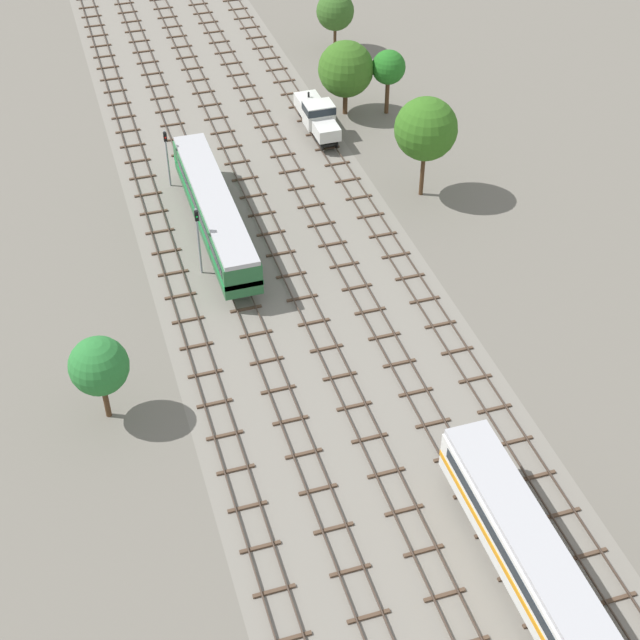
{
  "coord_description": "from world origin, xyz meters",
  "views": [
    {
      "loc": [
        -15.02,
        -2.85,
        43.42
      ],
      "look_at": [
        0.0,
        44.98,
        1.5
      ],
      "focal_mm": 51.85,
      "sensor_mm": 36.0,
      "label": 1
    }
  ],
  "objects_px": {
    "diesel_railcar_left_near": "(214,209)",
    "signal_post_nearest": "(198,234)",
    "signal_post_near": "(167,152)",
    "passenger_coach_centre_nearest": "(552,595)",
    "shunter_loco_centre_right_mid": "(317,115)"
  },
  "relations": [
    {
      "from": "passenger_coach_centre_nearest",
      "to": "signal_post_nearest",
      "type": "height_order",
      "value": "signal_post_nearest"
    },
    {
      "from": "shunter_loco_centre_right_mid",
      "to": "diesel_railcar_left_near",
      "type": "bearing_deg",
      "value": -133.02
    },
    {
      "from": "signal_post_nearest",
      "to": "diesel_railcar_left_near",
      "type": "bearing_deg",
      "value": 64.77
    },
    {
      "from": "diesel_railcar_left_near",
      "to": "signal_post_nearest",
      "type": "relative_size",
      "value": 3.48
    },
    {
      "from": "diesel_railcar_left_near",
      "to": "shunter_loco_centre_right_mid",
      "type": "bearing_deg",
      "value": 46.98
    },
    {
      "from": "signal_post_nearest",
      "to": "signal_post_near",
      "type": "xyz_separation_m",
      "value": [
        0.0,
        13.48,
        -0.26
      ]
    },
    {
      "from": "passenger_coach_centre_nearest",
      "to": "diesel_railcar_left_near",
      "type": "bearing_deg",
      "value": 102.25
    },
    {
      "from": "signal_post_nearest",
      "to": "signal_post_near",
      "type": "height_order",
      "value": "signal_post_nearest"
    },
    {
      "from": "passenger_coach_centre_nearest",
      "to": "signal_post_nearest",
      "type": "bearing_deg",
      "value": 107.06
    },
    {
      "from": "signal_post_near",
      "to": "passenger_coach_centre_nearest",
      "type": "bearing_deg",
      "value": -77.46
    },
    {
      "from": "diesel_railcar_left_near",
      "to": "shunter_loco_centre_right_mid",
      "type": "xyz_separation_m",
      "value": [
        13.08,
        14.02,
        -0.59
      ]
    },
    {
      "from": "diesel_railcar_left_near",
      "to": "signal_post_near",
      "type": "relative_size",
      "value": 3.77
    },
    {
      "from": "passenger_coach_centre_nearest",
      "to": "signal_post_near",
      "type": "height_order",
      "value": "signal_post_near"
    },
    {
      "from": "signal_post_nearest",
      "to": "signal_post_near",
      "type": "relative_size",
      "value": 1.08
    },
    {
      "from": "signal_post_near",
      "to": "diesel_railcar_left_near",
      "type": "bearing_deg",
      "value": -76.15
    }
  ]
}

